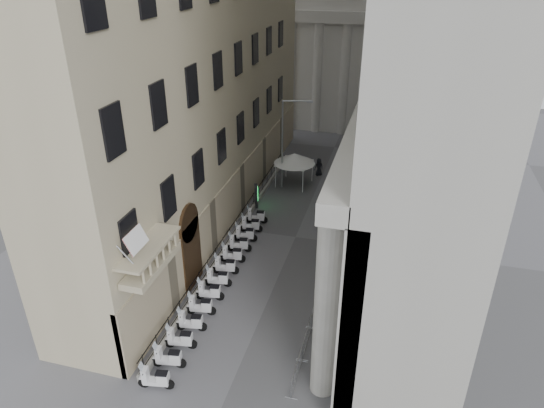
{
  "coord_description": "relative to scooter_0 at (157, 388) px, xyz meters",
  "views": [
    {
      "loc": [
        6.22,
        -10.58,
        18.43
      ],
      "look_at": [
        -0.77,
        15.43,
        4.5
      ],
      "focal_mm": 32.0,
      "sensor_mm": 36.0,
      "label": 1
    }
  ],
  "objects": [
    {
      "name": "iron_fence",
      "position": [
        -0.94,
        14.06,
        0.0
      ],
      "size": [
        0.3,
        28.0,
        1.4
      ],
      "primitive_type": null,
      "color": "black",
      "rests_on": "ground"
    },
    {
      "name": "blue_awning",
      "position": [
        7.51,
        22.06,
        0.0
      ],
      "size": [
        1.6,
        3.0,
        3.0
      ],
      "primitive_type": null,
      "color": "navy",
      "rests_on": "ground"
    },
    {
      "name": "flag",
      "position": [
        -0.64,
        1.06,
        0.0
      ],
      "size": [
        1.0,
        1.4,
        8.2
      ],
      "primitive_type": null,
      "color": "#9E0C11",
      "rests_on": "ground"
    },
    {
      "name": "scooter_0",
      "position": [
        0.0,
        0.0,
        0.0
      ],
      "size": [
        1.47,
        0.79,
        1.5
      ],
      "primitive_type": null,
      "rotation": [
        0.0,
        0.0,
        1.74
      ],
      "color": "white",
      "rests_on": "ground"
    },
    {
      "name": "scooter_1",
      "position": [
        0.0,
        1.38,
        0.0
      ],
      "size": [
        1.47,
        0.79,
        1.5
      ],
      "primitive_type": null,
      "rotation": [
        0.0,
        0.0,
        1.74
      ],
      "color": "white",
      "rests_on": "ground"
    },
    {
      "name": "scooter_2",
      "position": [
        0.0,
        2.75,
        0.0
      ],
      "size": [
        1.47,
        0.79,
        1.5
      ],
      "primitive_type": null,
      "rotation": [
        0.0,
        0.0,
        1.74
      ],
      "color": "white",
      "rests_on": "ground"
    },
    {
      "name": "scooter_3",
      "position": [
        0.0,
        4.13,
        0.0
      ],
      "size": [
        1.47,
        0.79,
        1.5
      ],
      "primitive_type": null,
      "rotation": [
        0.0,
        0.0,
        1.74
      ],
      "color": "white",
      "rests_on": "ground"
    },
    {
      "name": "scooter_4",
      "position": [
        0.0,
        5.51,
        0.0
      ],
      "size": [
        1.47,
        0.79,
        1.5
      ],
      "primitive_type": null,
      "rotation": [
        0.0,
        0.0,
        1.74
      ],
      "color": "white",
      "rests_on": "ground"
    },
    {
      "name": "scooter_5",
      "position": [
        0.0,
        6.89,
        0.0
      ],
      "size": [
        1.47,
        0.79,
        1.5
      ],
      "primitive_type": null,
      "rotation": [
        0.0,
        0.0,
        1.74
      ],
      "color": "white",
      "rests_on": "ground"
    },
    {
      "name": "scooter_6",
      "position": [
        0.0,
        8.26,
        0.0
      ],
      "size": [
        1.47,
        0.79,
        1.5
      ],
      "primitive_type": null,
      "rotation": [
        0.0,
        0.0,
        1.74
      ],
      "color": "white",
      "rests_on": "ground"
    },
    {
      "name": "scooter_7",
      "position": [
        0.0,
        9.64,
        0.0
      ],
      "size": [
        1.47,
        0.79,
        1.5
      ],
      "primitive_type": null,
      "rotation": [
        0.0,
        0.0,
        1.74
      ],
      "color": "white",
      "rests_on": "ground"
    },
    {
      "name": "scooter_8",
      "position": [
        0.0,
        11.02,
        0.0
      ],
      "size": [
        1.47,
        0.79,
        1.5
      ],
      "primitive_type": null,
      "rotation": [
        0.0,
        0.0,
        1.74
      ],
      "color": "white",
      "rests_on": "ground"
    },
    {
      "name": "scooter_9",
      "position": [
        0.0,
        12.39,
        0.0
      ],
      "size": [
        1.47,
        0.79,
        1.5
      ],
      "primitive_type": null,
      "rotation": [
        0.0,
        0.0,
        1.74
      ],
      "color": "white",
      "rests_on": "ground"
    },
    {
      "name": "scooter_10",
      "position": [
        0.0,
        13.77,
        0.0
      ],
      "size": [
        1.47,
        0.79,
        1.5
      ],
      "primitive_type": null,
      "rotation": [
        0.0,
        0.0,
        1.74
      ],
      "color": "white",
      "rests_on": "ground"
    },
    {
      "name": "scooter_11",
      "position": [
        0.0,
        15.15,
        0.0
      ],
      "size": [
        1.47,
        0.79,
        1.5
      ],
      "primitive_type": null,
      "rotation": [
        0.0,
        0.0,
        1.74
      ],
      "color": "white",
      "rests_on": "ground"
    },
    {
      "name": "scooter_12",
      "position": [
        0.0,
        16.53,
        0.0
      ],
      "size": [
        1.47,
        0.79,
        1.5
      ],
      "primitive_type": null,
      "rotation": [
        0.0,
        0.0,
        1.74
      ],
      "color": "white",
      "rests_on": "ground"
    },
    {
      "name": "barrier_0",
      "position": [
        6.32,
        2.23,
        0.0
      ],
      "size": [
        0.6,
        2.4,
        1.1
      ],
      "primitive_type": null,
      "color": "#A1A3A8",
      "rests_on": "ground"
    },
    {
      "name": "barrier_1",
      "position": [
        6.32,
        4.73,
        0.0
      ],
      "size": [
        0.6,
        2.4,
        1.1
      ],
      "primitive_type": null,
      "color": "#A1A3A8",
      "rests_on": "ground"
    },
    {
      "name": "barrier_2",
      "position": [
        6.32,
        7.23,
        0.0
      ],
      "size": [
        0.6,
        2.4,
        1.1
      ],
      "primitive_type": null,
      "color": "#A1A3A8",
      "rests_on": "ground"
    },
    {
      "name": "barrier_3",
      "position": [
        6.32,
        9.73,
        0.0
      ],
      "size": [
        0.6,
        2.4,
        1.1
      ],
      "primitive_type": null,
      "color": "#A1A3A8",
      "rests_on": "ground"
    },
    {
      "name": "barrier_4",
      "position": [
        6.32,
        12.23,
        0.0
      ],
      "size": [
        0.6,
        2.4,
        1.1
      ],
      "primitive_type": null,
      "color": "#A1A3A8",
      "rests_on": "ground"
    },
    {
      "name": "barrier_5",
      "position": [
        6.32,
        14.73,
        0.0
      ],
      "size": [
        0.6,
        2.4,
        1.1
      ],
      "primitive_type": null,
      "color": "#A1A3A8",
      "rests_on": "ground"
    },
    {
      "name": "security_tent",
      "position": [
        1.05,
        24.38,
        2.46
      ],
      "size": [
        3.63,
        3.63,
        2.95
      ],
      "color": "white",
      "rests_on": "ground"
    },
    {
      "name": "street_lamp",
      "position": [
        0.6,
        23.36,
        4.65
      ],
      "size": [
        2.51,
        0.78,
        7.83
      ],
      "rotation": [
        0.0,
        0.0,
        0.25
      ],
      "color": "#96989E",
      "rests_on": "ground"
    },
    {
      "name": "info_kiosk",
      "position": [
        -0.83,
        19.23,
        0.93
      ],
      "size": [
        0.5,
        0.9,
        1.83
      ],
      "rotation": [
        0.0,
        0.0,
        0.31
      ],
      "color": "black",
      "rests_on": "ground"
    },
    {
      "name": "pedestrian_a",
      "position": [
        4.91,
        23.75,
        0.84
      ],
      "size": [
        0.71,
        0.58,
        1.68
      ],
      "primitive_type": "imported",
      "rotation": [
        0.0,
        0.0,
        2.8
      ],
      "color": "#0D1836",
      "rests_on": "ground"
    },
    {
      "name": "pedestrian_b",
      "position": [
        6.19,
        24.51,
        0.91
      ],
      "size": [
        1.09,
        1.0,
        1.83
      ],
      "primitive_type": "imported",
      "rotation": [
        0.0,
        0.0,
        2.71
      ],
      "color": "black",
      "rests_on": "ground"
    },
    {
      "name": "pedestrian_c",
      "position": [
        3.0,
        26.68,
        0.84
      ],
      "size": [
        0.98,
        0.9,
        1.67
      ],
      "primitive_type": "imported",
      "rotation": [
        0.0,
        0.0,
        3.74
      ],
      "color": "black",
      "rests_on": "ground"
    }
  ]
}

